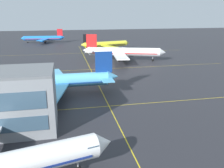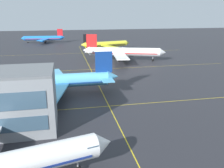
{
  "view_description": "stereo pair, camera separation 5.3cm",
  "coord_description": "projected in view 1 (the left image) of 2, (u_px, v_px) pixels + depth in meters",
  "views": [
    {
      "loc": [
        -10.84,
        -17.58,
        23.93
      ],
      "look_at": [
        1.88,
        44.98,
        4.33
      ],
      "focal_mm": 38.47,
      "sensor_mm": 36.0,
      "label": 1
    },
    {
      "loc": [
        -10.79,
        -17.59,
        23.93
      ],
      "look_at": [
        1.88,
        44.98,
        4.33
      ],
      "focal_mm": 38.47,
      "sensor_mm": 36.0,
      "label": 2
    }
  ],
  "objects": [
    {
      "name": "airliner_far_left_stand",
      "position": [
        106.0,
        44.0,
        151.54
      ],
      "size": [
        32.86,
        27.94,
        10.31
      ],
      "color": "yellow",
      "rests_on": "ground"
    },
    {
      "name": "airliner_far_right_stand",
      "position": [
        43.0,
        38.0,
        184.99
      ],
      "size": [
        33.33,
        28.68,
        10.36
      ],
      "color": "blue",
      "rests_on": "ground"
    },
    {
      "name": "airliner_third_row",
      "position": [
        123.0,
        52.0,
        118.43
      ],
      "size": [
        40.31,
        34.43,
        12.8
      ],
      "color": "white",
      "rests_on": "ground"
    },
    {
      "name": "airliner_second_row",
      "position": [
        52.0,
        81.0,
        69.62
      ],
      "size": [
        39.91,
        34.55,
        12.45
      ],
      "color": "#5BB7E5",
      "rests_on": "ground"
    },
    {
      "name": "taxiway_markings",
      "position": [
        98.0,
        83.0,
        82.16
      ],
      "size": [
        124.21,
        183.12,
        0.01
      ],
      "color": "yellow",
      "rests_on": "ground"
    }
  ]
}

